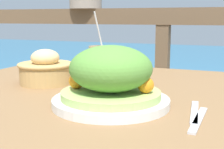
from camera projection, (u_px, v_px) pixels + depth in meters
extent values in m
cube|color=olive|center=(101.00, 97.00, 0.95)|extent=(1.11, 0.97, 0.04)
cube|color=olive|center=(46.00, 137.00, 1.58)|extent=(0.06, 0.06, 0.68)
cube|color=brown|center=(164.00, 16.00, 1.69)|extent=(2.80, 0.08, 0.09)
cube|color=brown|center=(161.00, 105.00, 1.78)|extent=(0.07, 0.07, 0.90)
cube|color=teal|center=(203.00, 74.00, 4.11)|extent=(12.00, 4.00, 0.41)
cylinder|color=silver|center=(111.00, 102.00, 0.78)|extent=(0.29, 0.29, 0.02)
cylinder|color=#A8C66B|center=(111.00, 94.00, 0.78)|extent=(0.25, 0.25, 0.02)
ellipsoid|color=#568E38|center=(111.00, 68.00, 0.77)|extent=(0.21, 0.21, 0.11)
sphere|color=orange|center=(146.00, 85.00, 0.75)|extent=(0.04, 0.04, 0.04)
sphere|color=orange|center=(78.00, 81.00, 0.80)|extent=(0.04, 0.04, 0.04)
cylinder|color=tan|center=(99.00, 63.00, 1.10)|extent=(0.07, 0.07, 0.12)
cylinder|color=white|center=(101.00, 42.00, 1.08)|extent=(0.02, 0.08, 0.21)
cylinder|color=tan|center=(46.00, 73.00, 1.04)|extent=(0.17, 0.17, 0.07)
torus|color=tan|center=(45.00, 64.00, 1.04)|extent=(0.18, 0.18, 0.01)
ellipsoid|color=#DBB77A|center=(45.00, 58.00, 1.03)|extent=(0.09, 0.09, 0.06)
cylinder|color=gray|center=(86.00, 2.00, 1.85)|extent=(0.19, 0.19, 0.08)
cube|color=silver|center=(195.00, 112.00, 0.72)|extent=(0.03, 0.18, 0.00)
cube|color=silver|center=(199.00, 120.00, 0.67)|extent=(0.02, 0.18, 0.00)
sphere|color=orange|center=(107.00, 64.00, 1.23)|extent=(0.08, 0.08, 0.08)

